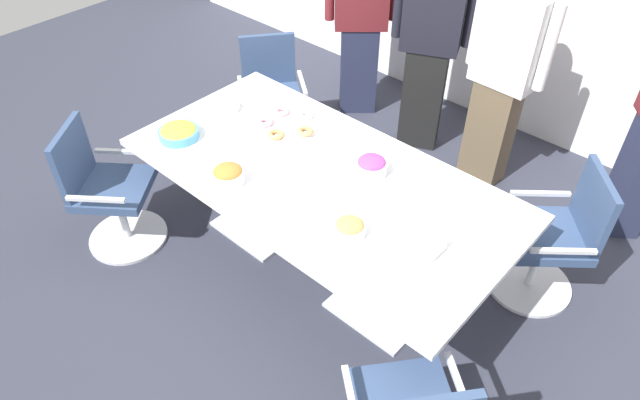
% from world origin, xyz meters
% --- Properties ---
extents(ground_plane, '(10.00, 10.00, 0.01)m').
position_xyz_m(ground_plane, '(0.00, 0.00, -0.01)').
color(ground_plane, '#2D303D').
extents(conference_table, '(2.40, 1.20, 0.75)m').
position_xyz_m(conference_table, '(0.00, 0.00, 0.63)').
color(conference_table, silver).
rests_on(conference_table, ground).
extents(office_chair_0, '(0.76, 0.76, 0.91)m').
position_xyz_m(office_chair_0, '(-1.22, 0.77, 0.41)').
color(office_chair_0, silver).
rests_on(office_chair_0, ground).
extents(office_chair_1, '(0.76, 0.76, 0.91)m').
position_xyz_m(office_chair_1, '(-1.20, -0.78, 0.41)').
color(office_chair_1, silver).
rests_on(office_chair_1, ground).
extents(office_chair_3, '(0.76, 0.76, 0.91)m').
position_xyz_m(office_chair_3, '(1.20, 0.79, 0.41)').
color(office_chair_3, silver).
rests_on(office_chair_3, ground).
extents(person_standing_0, '(0.51, 0.47, 1.68)m').
position_xyz_m(person_standing_0, '(-1.04, 1.67, 0.87)').
color(person_standing_0, '#232842').
rests_on(person_standing_0, ground).
extents(person_standing_1, '(0.59, 0.38, 1.81)m').
position_xyz_m(person_standing_1, '(-0.32, 1.60, 0.95)').
color(person_standing_1, black).
rests_on(person_standing_1, ground).
extents(person_standing_2, '(0.61, 0.24, 1.75)m').
position_xyz_m(person_standing_2, '(0.33, 1.55, 0.91)').
color(person_standing_2, brown).
rests_on(person_standing_2, ground).
extents(snack_bowl_pretzels, '(0.19, 0.19, 0.11)m').
position_xyz_m(snack_bowl_pretzels, '(-0.36, -0.40, 0.80)').
color(snack_bowl_pretzels, white).
rests_on(snack_bowl_pretzels, conference_table).
extents(snack_bowl_cookies, '(0.17, 0.17, 0.08)m').
position_xyz_m(snack_bowl_cookies, '(0.45, -0.26, 0.79)').
color(snack_bowl_cookies, white).
rests_on(snack_bowl_cookies, conference_table).
extents(snack_bowl_chips_yellow, '(0.26, 0.26, 0.08)m').
position_xyz_m(snack_bowl_chips_yellow, '(-0.93, -0.32, 0.79)').
color(snack_bowl_chips_yellow, '#4C9EC6').
rests_on(snack_bowl_chips_yellow, conference_table).
extents(snack_bowl_candy_mix, '(0.19, 0.19, 0.11)m').
position_xyz_m(snack_bowl_candy_mix, '(0.21, 0.22, 0.80)').
color(snack_bowl_candy_mix, white).
rests_on(snack_bowl_candy_mix, conference_table).
extents(donut_platter, '(0.40, 0.40, 0.04)m').
position_xyz_m(donut_platter, '(-0.50, 0.24, 0.77)').
color(donut_platter, white).
rests_on(donut_platter, conference_table).
extents(plate_stack, '(0.22, 0.22, 0.04)m').
position_xyz_m(plate_stack, '(-0.98, 0.09, 0.77)').
color(plate_stack, white).
rests_on(plate_stack, conference_table).
extents(napkin_pile, '(0.14, 0.14, 0.07)m').
position_xyz_m(napkin_pile, '(0.82, -0.08, 0.79)').
color(napkin_pile, white).
rests_on(napkin_pile, conference_table).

